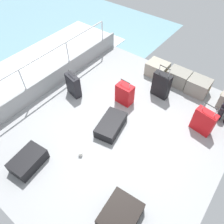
# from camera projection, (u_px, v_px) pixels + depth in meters

# --- Properties ---
(ground_plane) EXTENTS (4.40, 5.20, 0.06)m
(ground_plane) POSITION_uv_depth(u_px,v_px,m) (119.00, 129.00, 4.80)
(ground_plane) COLOR #939699
(gunwale_port) EXTENTS (0.06, 5.20, 0.45)m
(gunwale_port) POSITION_uv_depth(u_px,v_px,m) (51.00, 81.00, 5.49)
(gunwale_port) COLOR #939699
(gunwale_port) RESTS_ON ground_plane
(railing_port) EXTENTS (0.04, 4.20, 1.02)m
(railing_port) POSITION_uv_depth(u_px,v_px,m) (46.00, 63.00, 5.08)
(railing_port) COLOR silver
(railing_port) RESTS_ON ground_plane
(sea_wake) EXTENTS (12.00, 12.00, 0.01)m
(sea_wake) POSITION_uv_depth(u_px,v_px,m) (23.00, 77.00, 6.50)
(sea_wake) COLOR #6B99A8
(sea_wake) RESTS_ON ground_plane
(cargo_crate_0) EXTENTS (0.58, 0.46, 0.38)m
(cargo_crate_0) POSITION_uv_depth(u_px,v_px,m) (157.00, 69.00, 5.89)
(cargo_crate_0) COLOR #9E9989
(cargo_crate_0) RESTS_ON ground_plane
(cargo_crate_1) EXTENTS (0.58, 0.42, 0.40)m
(cargo_crate_1) POSITION_uv_depth(u_px,v_px,m) (178.00, 77.00, 5.63)
(cargo_crate_1) COLOR gray
(cargo_crate_1) RESTS_ON ground_plane
(cargo_crate_2) EXTENTS (0.56, 0.45, 0.40)m
(cargo_crate_2) POSITION_uv_depth(u_px,v_px,m) (198.00, 86.00, 5.39)
(cargo_crate_2) COLOR gray
(cargo_crate_2) RESTS_ON ground_plane
(suitcase_0) EXTENTS (0.44, 0.22, 0.87)m
(suitcase_0) POSITION_uv_depth(u_px,v_px,m) (161.00, 85.00, 5.23)
(suitcase_0) COLOR black
(suitcase_0) RESTS_ON ground_plane
(suitcase_1) EXTENTS (0.50, 0.70, 0.25)m
(suitcase_1) POSITION_uv_depth(u_px,v_px,m) (28.00, 161.00, 4.09)
(suitcase_1) COLOR black
(suitcase_1) RESTS_ON ground_plane
(suitcase_2) EXTENTS (0.60, 0.69, 0.25)m
(suitcase_2) POSITION_uv_depth(u_px,v_px,m) (121.00, 215.00, 3.45)
(suitcase_2) COLOR black
(suitcase_2) RESTS_ON ground_plane
(suitcase_3) EXTENTS (0.59, 0.85, 0.23)m
(suitcase_3) POSITION_uv_depth(u_px,v_px,m) (111.00, 125.00, 4.69)
(suitcase_3) COLOR black
(suitcase_3) RESTS_ON ground_plane
(suitcase_4) EXTENTS (0.44, 0.26, 0.67)m
(suitcase_4) POSITION_uv_depth(u_px,v_px,m) (73.00, 85.00, 5.29)
(suitcase_4) COLOR black
(suitcase_4) RESTS_ON ground_plane
(suitcase_5) EXTENTS (0.40, 0.27, 0.66)m
(suitcase_5) POSITION_uv_depth(u_px,v_px,m) (125.00, 94.00, 5.13)
(suitcase_5) COLOR red
(suitcase_5) RESTS_ON ground_plane
(suitcase_6) EXTENTS (0.47, 0.25, 0.77)m
(suitcase_6) POSITION_uv_depth(u_px,v_px,m) (203.00, 121.00, 4.53)
(suitcase_6) COLOR red
(suitcase_6) RESTS_ON ground_plane
(paper_cup) EXTENTS (0.08, 0.08, 0.10)m
(paper_cup) POSITION_uv_depth(u_px,v_px,m) (80.00, 154.00, 4.28)
(paper_cup) COLOR white
(paper_cup) RESTS_ON ground_plane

